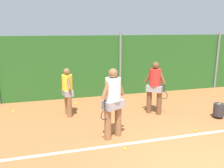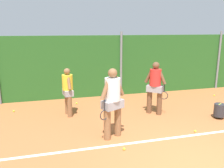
{
  "view_description": "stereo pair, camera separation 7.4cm",
  "coord_description": "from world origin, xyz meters",
  "px_view_note": "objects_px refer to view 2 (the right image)",
  "views": [
    {
      "loc": [
        -3.05,
        -3.78,
        2.92
      ],
      "look_at": [
        -1.16,
        3.07,
        1.23
      ],
      "focal_mm": 37.36,
      "sensor_mm": 36.0,
      "label": 1
    },
    {
      "loc": [
        -2.98,
        -3.8,
        2.92
      ],
      "look_at": [
        -1.16,
        3.07,
        1.23
      ],
      "focal_mm": 37.36,
      "sensor_mm": 36.0,
      "label": 2
    }
  ],
  "objects_px": {
    "player_midcourt": "(155,85)",
    "tennis_ball_0": "(14,111)",
    "tennis_ball_5": "(124,149)",
    "tennis_ball_7": "(214,95)",
    "tennis_ball_6": "(77,103)",
    "player_backcourt_far": "(68,89)",
    "player_foreground_near": "(113,100)",
    "tennis_ball_3": "(195,131)",
    "ball_hopper": "(219,110)"
  },
  "relations": [
    {
      "from": "player_midcourt",
      "to": "ball_hopper",
      "type": "height_order",
      "value": "player_midcourt"
    },
    {
      "from": "player_midcourt",
      "to": "tennis_ball_7",
      "type": "distance_m",
      "value": 3.9
    },
    {
      "from": "tennis_ball_5",
      "to": "tennis_ball_6",
      "type": "distance_m",
      "value": 4.01
    },
    {
      "from": "tennis_ball_5",
      "to": "tennis_ball_7",
      "type": "distance_m",
      "value": 6.38
    },
    {
      "from": "tennis_ball_0",
      "to": "tennis_ball_7",
      "type": "relative_size",
      "value": 1.0
    },
    {
      "from": "tennis_ball_0",
      "to": "ball_hopper",
      "type": "bearing_deg",
      "value": -19.62
    },
    {
      "from": "tennis_ball_6",
      "to": "player_backcourt_far",
      "type": "bearing_deg",
      "value": -108.87
    },
    {
      "from": "tennis_ball_5",
      "to": "tennis_ball_6",
      "type": "height_order",
      "value": "same"
    },
    {
      "from": "tennis_ball_3",
      "to": "tennis_ball_7",
      "type": "height_order",
      "value": "same"
    },
    {
      "from": "tennis_ball_5",
      "to": "tennis_ball_0",
      "type": "bearing_deg",
      "value": 129.99
    },
    {
      "from": "player_midcourt",
      "to": "tennis_ball_6",
      "type": "relative_size",
      "value": 27.83
    },
    {
      "from": "tennis_ball_0",
      "to": "tennis_ball_6",
      "type": "xyz_separation_m",
      "value": [
        2.3,
        0.34,
        0.0
      ]
    },
    {
      "from": "player_foreground_near",
      "to": "tennis_ball_7",
      "type": "bearing_deg",
      "value": -178.8
    },
    {
      "from": "player_foreground_near",
      "to": "player_backcourt_far",
      "type": "bearing_deg",
      "value": -88.6
    },
    {
      "from": "tennis_ball_3",
      "to": "tennis_ball_5",
      "type": "xyz_separation_m",
      "value": [
        -2.3,
        -0.45,
        0.0
      ]
    },
    {
      "from": "player_foreground_near",
      "to": "tennis_ball_3",
      "type": "relative_size",
      "value": 29.19
    },
    {
      "from": "player_backcourt_far",
      "to": "tennis_ball_3",
      "type": "bearing_deg",
      "value": -134.06
    },
    {
      "from": "player_backcourt_far",
      "to": "tennis_ball_6",
      "type": "height_order",
      "value": "player_backcourt_far"
    },
    {
      "from": "player_foreground_near",
      "to": "player_midcourt",
      "type": "distance_m",
      "value": 2.36
    },
    {
      "from": "ball_hopper",
      "to": "tennis_ball_7",
      "type": "distance_m",
      "value": 2.83
    },
    {
      "from": "tennis_ball_0",
      "to": "tennis_ball_5",
      "type": "height_order",
      "value": "same"
    },
    {
      "from": "tennis_ball_6",
      "to": "tennis_ball_0",
      "type": "bearing_deg",
      "value": -171.59
    },
    {
      "from": "tennis_ball_7",
      "to": "tennis_ball_6",
      "type": "bearing_deg",
      "value": 175.87
    },
    {
      "from": "player_backcourt_far",
      "to": "tennis_ball_5",
      "type": "distance_m",
      "value": 3.12
    },
    {
      "from": "tennis_ball_5",
      "to": "tennis_ball_6",
      "type": "relative_size",
      "value": 1.0
    },
    {
      "from": "tennis_ball_0",
      "to": "tennis_ball_6",
      "type": "bearing_deg",
      "value": 8.41
    },
    {
      "from": "tennis_ball_6",
      "to": "tennis_ball_7",
      "type": "distance_m",
      "value": 6.07
    },
    {
      "from": "tennis_ball_3",
      "to": "tennis_ball_7",
      "type": "bearing_deg",
      "value": 45.28
    },
    {
      "from": "player_midcourt",
      "to": "tennis_ball_3",
      "type": "height_order",
      "value": "player_midcourt"
    },
    {
      "from": "ball_hopper",
      "to": "tennis_ball_0",
      "type": "bearing_deg",
      "value": 160.38
    },
    {
      "from": "player_foreground_near",
      "to": "tennis_ball_7",
      "type": "relative_size",
      "value": 29.19
    },
    {
      "from": "player_foreground_near",
      "to": "tennis_ball_5",
      "type": "xyz_separation_m",
      "value": [
        0.1,
        -0.76,
        -1.05
      ]
    },
    {
      "from": "player_midcourt",
      "to": "tennis_ball_0",
      "type": "distance_m",
      "value": 5.13
    },
    {
      "from": "player_foreground_near",
      "to": "tennis_ball_0",
      "type": "xyz_separation_m",
      "value": [
        -2.93,
        2.84,
        -1.05
      ]
    },
    {
      "from": "player_backcourt_far",
      "to": "ball_hopper",
      "type": "height_order",
      "value": "player_backcourt_far"
    },
    {
      "from": "player_foreground_near",
      "to": "tennis_ball_7",
      "type": "xyz_separation_m",
      "value": [
        5.42,
        2.75,
        -1.05
      ]
    },
    {
      "from": "tennis_ball_6",
      "to": "tennis_ball_3",
      "type": "bearing_deg",
      "value": -49.04
    },
    {
      "from": "tennis_ball_6",
      "to": "tennis_ball_7",
      "type": "bearing_deg",
      "value": -4.13
    },
    {
      "from": "player_foreground_near",
      "to": "player_midcourt",
      "type": "bearing_deg",
      "value": -169.05
    },
    {
      "from": "player_backcourt_far",
      "to": "tennis_ball_7",
      "type": "relative_size",
      "value": 25.0
    },
    {
      "from": "player_foreground_near",
      "to": "tennis_ball_5",
      "type": "bearing_deg",
      "value": 71.55
    },
    {
      "from": "player_backcourt_far",
      "to": "ball_hopper",
      "type": "bearing_deg",
      "value": -117.98
    },
    {
      "from": "player_foreground_near",
      "to": "player_backcourt_far",
      "type": "distance_m",
      "value": 2.27
    },
    {
      "from": "tennis_ball_3",
      "to": "tennis_ball_7",
      "type": "distance_m",
      "value": 4.3
    },
    {
      "from": "player_midcourt",
      "to": "tennis_ball_7",
      "type": "relative_size",
      "value": 27.83
    },
    {
      "from": "tennis_ball_5",
      "to": "tennis_ball_6",
      "type": "xyz_separation_m",
      "value": [
        -0.73,
        3.94,
        0.0
      ]
    },
    {
      "from": "player_backcourt_far",
      "to": "tennis_ball_6",
      "type": "relative_size",
      "value": 25.0
    },
    {
      "from": "player_foreground_near",
      "to": "tennis_ball_6",
      "type": "xyz_separation_m",
      "value": [
        -0.63,
        3.18,
        -1.05
      ]
    },
    {
      "from": "player_foreground_near",
      "to": "tennis_ball_6",
      "type": "height_order",
      "value": "player_foreground_near"
    },
    {
      "from": "player_foreground_near",
      "to": "tennis_ball_6",
      "type": "bearing_deg",
      "value": -104.48
    }
  ]
}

